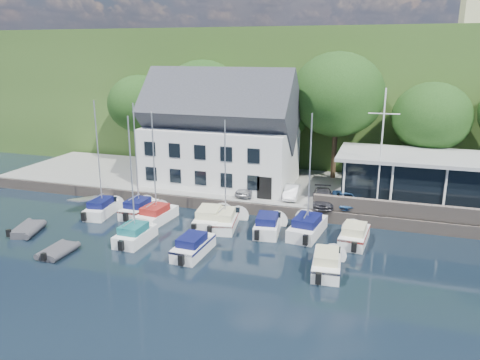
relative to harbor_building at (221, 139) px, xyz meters
The scene contains 32 objects.
ground 18.70m from the harbor_building, 67.01° to the right, with size 180.00×180.00×0.00m, color black.
quay 8.57m from the harbor_building, ahead, with size 60.00×13.00×1.00m, color gray.
quay_face 10.14m from the harbor_building, 38.16° to the right, with size 60.00×0.30×1.00m, color #6B5F55.
hillside 46.11m from the harbor_building, 81.25° to the left, with size 160.00×75.00×16.00m, color #324F1D.
field_patch 56.60m from the harbor_building, 74.34° to the left, with size 50.00×30.00×0.30m, color #606B35.
harbor_building is the anchor object (origin of this frame).
club_pavilion 18.15m from the harbor_building, ahead, with size 13.20×7.20×4.10m, color black, non-canonical shape.
seawall 20.03m from the harbor_building, 15.03° to the right, with size 18.00×0.50×1.20m, color #6B5F55.
gangway 13.23m from the harbor_building, 141.71° to the right, with size 1.20×6.00×1.40m, color silver, non-canonical shape.
car_silver 6.21m from the harbor_building, 39.40° to the right, with size 1.43×3.56×1.21m, color #AAABAF.
car_white 9.06m from the harbor_building, 20.58° to the right, with size 1.19×3.41×1.12m, color white.
car_dgrey 11.89m from the harbor_building, 20.21° to the right, with size 1.69×4.16×1.21m, color #2F2F34.
car_blue 13.48m from the harbor_building, 15.94° to the right, with size 1.37×3.46×1.18m, color #2D568A.
flagpole 15.49m from the harbor_building, 14.75° to the right, with size 2.36×0.20×9.83m, color white, non-canonical shape.
tree_0 13.42m from the harbor_building, 153.80° to the left, with size 7.26×7.26×9.92m, color black, non-canonical shape.
tree_1 6.87m from the harbor_building, 126.31° to the left, with size 8.53×8.53×11.65m, color black, non-canonical shape.
tree_2 6.50m from the harbor_building, 49.69° to the left, with size 7.26×7.26×9.92m, color black, non-canonical shape.
tree_3 11.67m from the harbor_building, 26.33° to the left, with size 9.17×9.17×12.53m, color black, non-canonical shape.
tree_4 19.72m from the harbor_building, 14.28° to the left, with size 7.19×7.19×9.83m, color black, non-canonical shape.
boat_r1_0 11.98m from the harbor_building, 127.92° to the right, with size 1.81×5.91×8.90m, color white, non-canonical shape.
boat_r1_1 9.62m from the harbor_building, 116.75° to the right, with size 1.97×5.74×8.92m, color white, non-canonical shape.
boat_r1_2 9.78m from the harbor_building, 102.91° to the right, with size 2.05×5.83×8.62m, color white, non-canonical shape.
boat_r1_3 10.38m from the harbor_building, 75.28° to the right, with size 2.12×6.40×1.56m, color white, non-canonical shape.
boat_r1_4 9.64m from the harbor_building, 67.74° to the right, with size 1.87×6.38×8.65m, color white, non-canonical shape.
boat_r1_5 12.38m from the harbor_building, 51.63° to the right, with size 1.95×5.60×1.50m, color white, non-canonical shape.
boat_r1_6 13.24m from the harbor_building, 40.05° to the right, with size 2.17×6.59×9.49m, color white, non-canonical shape.
boat_r1_7 17.03m from the harbor_building, 33.56° to the right, with size 1.94×5.51×1.49m, color white, non-canonical shape.
boat_r2_1 13.95m from the harbor_building, 96.74° to the right, with size 1.98×5.21×8.72m, color white, non-canonical shape.
boat_r2_2 15.55m from the harbor_building, 77.26° to the right, with size 1.86×5.74×1.47m, color white, non-canonical shape.
boat_r2_4 19.41m from the harbor_building, 48.99° to the right, with size 1.88×5.87×1.45m, color white, non-canonical shape.
dinghy_0 18.78m from the harbor_building, 125.26° to the right, with size 1.97×3.28×0.77m, color #38383D, non-canonical shape.
dinghy_1 18.96m from the harbor_building, 107.82° to the right, with size 1.79×2.98×0.69m, color #38383D, non-canonical shape.
Camera 1 is at (8.46, -25.30, 13.64)m, focal length 35.00 mm.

